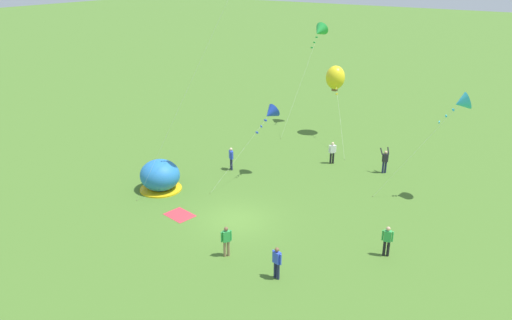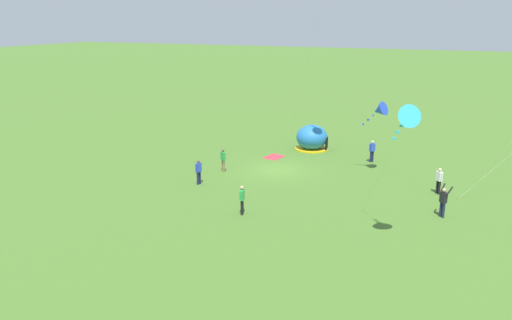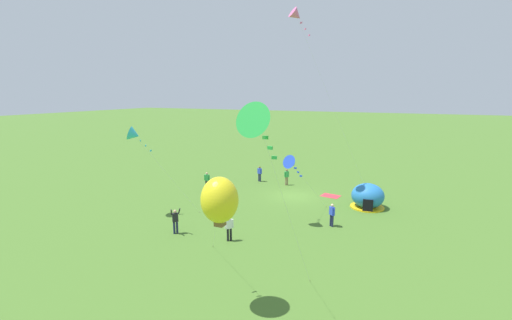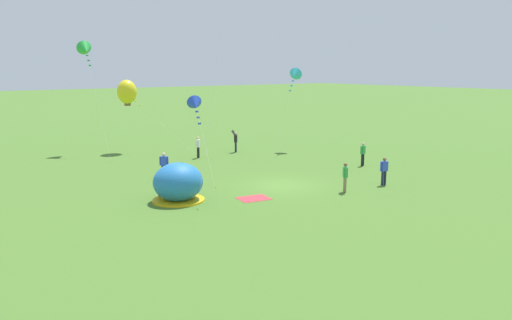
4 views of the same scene
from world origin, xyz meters
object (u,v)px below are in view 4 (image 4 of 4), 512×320
person_with_toddler (384,170)px  kite_cyan (295,75)px  person_near_tent (363,153)px  kite_blue (195,105)px  person_strolling (198,146)px  person_arms_raised (236,141)px  person_far_back (164,164)px  popup_tent (178,183)px  kite_yellow (127,92)px  person_watching_sky (345,176)px  kite_green (85,50)px

person_with_toddler → kite_cyan: size_ratio=0.24×
kite_cyan → person_near_tent: bearing=-95.8°
person_near_tent → kite_blue: kite_blue is taller
person_strolling → person_near_tent: bearing=-51.4°
person_strolling → kite_cyan: bearing=-8.7°
person_arms_raised → person_far_back: size_ratio=1.10×
person_with_toddler → kite_blue: kite_blue is taller
popup_tent → kite_yellow: (4.43, 17.10, 4.09)m
kite_yellow → kite_cyan: size_ratio=0.86×
person_strolling → person_watching_sky: same height
kite_blue → kite_cyan: bearing=14.9°
person_watching_sky → kite_blue: size_ratio=0.31×
person_watching_sky → kite_green: 25.20m
kite_cyan → person_strolling: bearing=171.3°
kite_cyan → kite_green: (-14.68, 9.62, 2.12)m
person_strolling → person_with_toddler: same height
popup_tent → kite_blue: (4.77, 6.22, 3.63)m
person_far_back → person_arms_raised: bearing=30.9°
person_watching_sky → person_strolling: bearing=94.4°
kite_yellow → kite_cyan: kite_cyan is taller
person_arms_raised → kite_yellow: kite_yellow is taller
person_strolling → kite_green: 12.63m
person_watching_sky → person_far_back: (-6.77, 9.48, 0.00)m
popup_tent → person_watching_sky: bearing=-25.1°
kite_cyan → kite_blue: size_ratio=1.27×
person_watching_sky → kite_blue: 11.58m
person_with_toddler → kite_blue: size_ratio=0.31×
person_watching_sky → kite_green: bearing=106.7°
popup_tent → person_watching_sky: popup_tent is taller
person_near_tent → person_watching_sky: bearing=-145.7°
person_arms_raised → kite_blue: bearing=-143.6°
person_arms_raised → person_watching_sky: (-2.82, -15.23, -0.03)m
person_arms_raised → kite_cyan: kite_cyan is taller
person_arms_raised → kite_yellow: size_ratio=0.31×
person_with_toddler → kite_green: 26.45m
person_watching_sky → kite_yellow: kite_yellow is taller
person_far_back → person_near_tent: bearing=-19.3°
kite_green → kite_blue: kite_green is taller
person_watching_sky → kite_yellow: (-4.22, 21.14, 4.12)m
person_near_tent → person_arms_raised: person_arms_raised is taller
person_near_tent → kite_blue: (-10.79, 5.57, 3.66)m
person_strolling → kite_yellow: bearing=115.8°
kite_yellow → kite_cyan: (12.00, -7.76, 1.38)m
kite_yellow → kite_blue: bearing=-88.3°
person_near_tent → kite_green: kite_green is taller
popup_tent → kite_yellow: bearing=75.5°
person_strolling → person_with_toddler: 15.58m
person_watching_sky → kite_yellow: 21.95m
person_watching_sky → person_with_toddler: same height
kite_green → popup_tent: bearing=-95.3°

